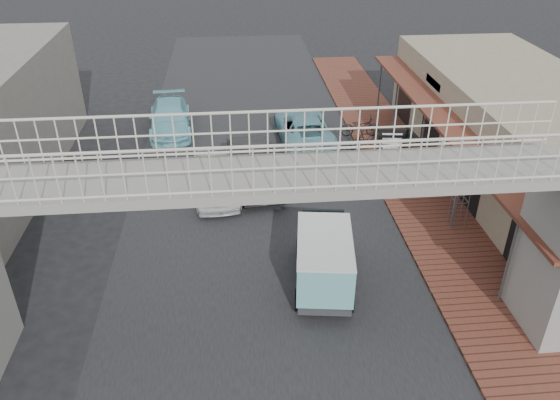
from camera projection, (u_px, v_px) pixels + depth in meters
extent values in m
plane|color=black|center=(263.00, 255.00, 18.45)|extent=(120.00, 120.00, 0.00)
cube|color=black|center=(263.00, 255.00, 18.45)|extent=(10.00, 60.00, 0.01)
cube|color=brown|center=(422.00, 200.00, 21.51)|extent=(3.00, 40.00, 0.10)
cube|color=gray|center=(531.00, 140.00, 21.74)|extent=(6.00, 18.00, 4.00)
cube|color=brown|center=(454.00, 122.00, 21.02)|extent=(1.80, 18.00, 0.12)
cube|color=silver|center=(434.00, 83.00, 23.85)|extent=(0.08, 2.60, 0.90)
cube|color=#B21914|center=(499.00, 145.00, 18.27)|extent=(0.08, 2.20, 0.80)
cube|color=gray|center=(559.00, 252.00, 14.35)|extent=(1.20, 2.40, 5.00)
cube|color=gray|center=(271.00, 177.00, 12.42)|extent=(14.00, 2.00, 0.24)
cube|color=beige|center=(268.00, 133.00, 12.89)|extent=(14.00, 0.08, 1.10)
cube|color=beige|center=(274.00, 170.00, 11.26)|extent=(14.00, 0.08, 1.10)
imported|color=silver|center=(216.00, 177.00, 21.72)|extent=(2.07, 4.47, 1.48)
imported|color=black|center=(255.00, 166.00, 22.43)|extent=(2.29, 4.98, 1.58)
imported|color=#68A7B4|center=(304.00, 128.00, 26.03)|extent=(2.63, 5.28, 1.44)
imported|color=#7CCAD7|center=(170.00, 118.00, 27.23)|extent=(2.33, 4.97, 1.40)
cylinder|color=black|center=(300.00, 249.00, 18.19)|extent=(0.32, 0.69, 0.67)
cylinder|color=black|center=(344.00, 250.00, 18.14)|extent=(0.32, 0.69, 0.67)
cylinder|color=black|center=(299.00, 300.00, 15.98)|extent=(0.32, 0.69, 0.67)
cylinder|color=black|center=(349.00, 302.00, 15.93)|extent=(0.32, 0.69, 0.67)
cube|color=#6CB8BC|center=(324.00, 259.00, 16.41)|extent=(2.02, 3.24, 1.28)
cube|color=#6CB8BC|center=(323.00, 232.00, 18.04)|extent=(1.64, 1.06, 0.86)
cube|color=black|center=(325.00, 249.00, 16.23)|extent=(1.98, 2.68, 0.48)
cube|color=silver|center=(325.00, 240.00, 16.08)|extent=(2.04, 3.24, 0.06)
imported|color=black|center=(360.00, 126.00, 26.53)|extent=(1.92, 0.76, 0.99)
imported|color=black|center=(366.00, 140.00, 25.19)|extent=(1.72, 0.84, 1.00)
cylinder|color=#59595B|center=(451.00, 200.00, 19.62)|extent=(0.04, 0.04, 1.86)
cylinder|color=#59595B|center=(463.00, 199.00, 19.66)|extent=(0.04, 0.04, 1.86)
cylinder|color=#59595B|center=(456.00, 206.00, 19.24)|extent=(0.04, 0.04, 1.86)
cylinder|color=#59595B|center=(468.00, 205.00, 19.28)|extent=(0.04, 0.04, 1.86)
cylinder|color=silver|center=(466.00, 172.00, 18.82)|extent=(0.61, 0.22, 0.60)
cylinder|color=beige|center=(467.00, 173.00, 18.72)|extent=(0.53, 0.03, 0.53)
cylinder|color=beige|center=(464.00, 170.00, 18.91)|extent=(0.53, 0.03, 0.53)
cylinder|color=#59595B|center=(390.00, 163.00, 21.17)|extent=(0.10, 0.10, 2.76)
cube|color=black|center=(393.00, 140.00, 20.63)|extent=(1.14, 0.20, 0.86)
cone|color=black|center=(414.00, 140.00, 20.61)|extent=(0.69, 1.11, 1.05)
cube|color=white|center=(392.00, 141.00, 20.63)|extent=(0.76, 0.10, 0.57)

